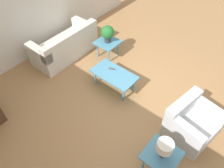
% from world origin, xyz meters
% --- Properties ---
extents(ground_plane, '(14.00, 14.00, 0.00)m').
position_xyz_m(ground_plane, '(0.00, 0.00, 0.00)').
color(ground_plane, '#A87A4C').
extents(wall_right, '(0.12, 7.20, 2.70)m').
position_xyz_m(wall_right, '(3.06, 0.00, 1.35)').
color(wall_right, silver).
rests_on(wall_right, ground_plane).
extents(sofa, '(0.84, 1.82, 0.83)m').
position_xyz_m(sofa, '(2.27, -0.22, 0.32)').
color(sofa, silver).
rests_on(sofa, ground_plane).
extents(armchair, '(0.94, 1.01, 0.81)m').
position_xyz_m(armchair, '(-1.47, -0.09, 0.33)').
color(armchair, silver).
rests_on(armchair, ground_plane).
extents(coffee_table, '(1.06, 0.57, 0.44)m').
position_xyz_m(coffee_table, '(0.48, -0.12, 0.39)').
color(coffee_table, teal).
rests_on(coffee_table, ground_plane).
extents(side_table_plant, '(0.58, 0.58, 0.48)m').
position_xyz_m(side_table_plant, '(1.37, -0.94, 0.42)').
color(side_table_plant, teal).
rests_on(side_table_plant, ground_plane).
extents(side_table_lamp, '(0.58, 0.58, 0.48)m').
position_xyz_m(side_table_lamp, '(-1.40, 0.91, 0.42)').
color(side_table_lamp, teal).
rests_on(side_table_lamp, ground_plane).
extents(potted_plant, '(0.35, 0.35, 0.47)m').
position_xyz_m(potted_plant, '(1.37, -0.94, 0.75)').
color(potted_plant, '#333338').
rests_on(potted_plant, side_table_plant).
extents(table_lamp, '(0.27, 0.27, 0.38)m').
position_xyz_m(table_lamp, '(-1.40, 0.91, 0.74)').
color(table_lamp, '#333333').
rests_on(table_lamp, side_table_lamp).
extents(remote_control, '(0.16, 0.10, 0.02)m').
position_xyz_m(remote_control, '(0.62, -0.21, 0.45)').
color(remote_control, '#4C4C51').
rests_on(remote_control, coffee_table).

